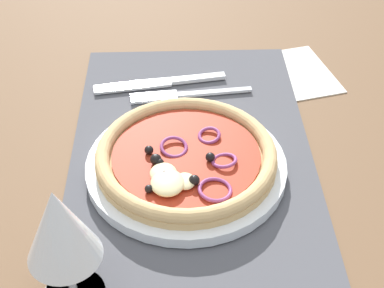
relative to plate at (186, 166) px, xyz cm
name	(u,v)px	position (x,y,z in cm)	size (l,w,h in cm)	color
ground_plane	(192,162)	(3.27, -0.80, -2.32)	(190.00, 140.00, 2.40)	brown
placemat	(192,155)	(3.27, -0.80, -0.92)	(51.55, 31.45, 0.40)	#4C4C51
plate	(186,166)	(0.00, 0.00, 0.00)	(25.03, 25.03, 1.45)	white
pizza	(186,157)	(-0.17, 0.04, 1.82)	(22.42, 22.42, 2.69)	tan
fork	(184,95)	(16.13, -0.16, -0.50)	(3.37, 18.06, 0.44)	silver
knife	(159,83)	(19.23, 3.63, -0.47)	(4.76, 20.01, 0.62)	silver
wine_glass	(60,230)	(-17.73, 11.93, 8.94)	(7.20, 7.20, 14.90)	silver
napkin	(290,74)	(21.78, -16.84, -0.94)	(13.79, 12.41, 0.36)	silver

